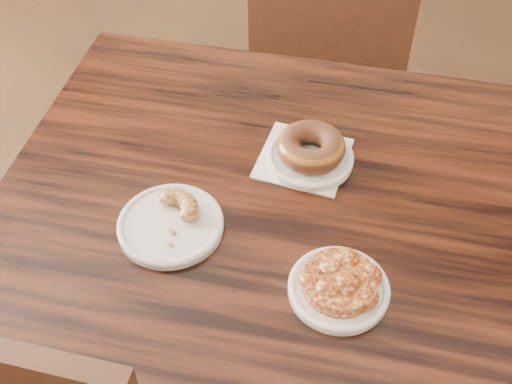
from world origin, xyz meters
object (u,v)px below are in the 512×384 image
at_px(glazed_donut, 311,147).
at_px(cruller_fragment, 170,218).
at_px(cafe_table, 261,339).
at_px(apple_fritter, 340,280).
at_px(chair_far, 339,37).

xyz_separation_m(glazed_donut, cruller_fragment, (-0.15, -0.24, -0.01)).
bearing_deg(glazed_donut, cafe_table, -95.43).
relative_size(apple_fritter, cruller_fragment, 1.52).
relative_size(chair_far, glazed_donut, 7.33).
xyz_separation_m(cafe_table, apple_fritter, (0.16, -0.07, 0.41)).
xyz_separation_m(chair_far, glazed_donut, (0.21, -0.83, 0.34)).
xyz_separation_m(cafe_table, chair_far, (-0.19, 1.00, 0.08)).
relative_size(cafe_table, apple_fritter, 6.16).
distance_m(glazed_donut, apple_fritter, 0.28).
bearing_deg(chair_far, apple_fritter, 100.58).
distance_m(cafe_table, glazed_donut, 0.45).
relative_size(cafe_table, glazed_donut, 7.70).
bearing_deg(apple_fritter, cruller_fragment, 179.26).
height_order(chair_far, glazed_donut, chair_far).
bearing_deg(cruller_fragment, glazed_donut, 57.36).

